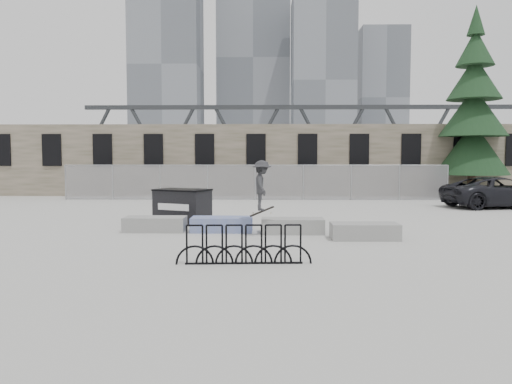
# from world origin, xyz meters

# --- Properties ---
(ground) EXTENTS (120.00, 120.00, 0.00)m
(ground) POSITION_xyz_m (0.00, 0.00, 0.00)
(ground) COLOR #A8A7A3
(ground) RESTS_ON ground
(stone_wall) EXTENTS (36.00, 2.58, 4.50)m
(stone_wall) POSITION_xyz_m (0.00, 16.24, 2.26)
(stone_wall) COLOR #665D4B
(stone_wall) RESTS_ON ground
(chainlink_fence) EXTENTS (22.06, 0.06, 2.02)m
(chainlink_fence) POSITION_xyz_m (-0.00, 12.50, 1.04)
(chainlink_fence) COLOR gray
(chainlink_fence) RESTS_ON ground
(planter_far_left) EXTENTS (2.00, 0.90, 0.48)m
(planter_far_left) POSITION_xyz_m (-3.09, 0.20, 0.26)
(planter_far_left) COLOR gray
(planter_far_left) RESTS_ON ground
(planter_center_left) EXTENTS (2.00, 0.90, 0.48)m
(planter_center_left) POSITION_xyz_m (-0.87, 0.17, 0.26)
(planter_center_left) COLOR #3A51AE
(planter_center_left) RESTS_ON ground
(planter_center_right) EXTENTS (2.00, 0.90, 0.48)m
(planter_center_right) POSITION_xyz_m (1.44, -0.14, 0.26)
(planter_center_right) COLOR gray
(planter_center_right) RESTS_ON ground
(planter_offset) EXTENTS (2.00, 0.90, 0.48)m
(planter_offset) POSITION_xyz_m (3.53, -1.28, 0.26)
(planter_offset) COLOR gray
(planter_offset) RESTS_ON ground
(dumpster) EXTENTS (2.25, 1.88, 1.28)m
(dumpster) POSITION_xyz_m (-2.50, 2.19, 0.64)
(dumpster) COLOR black
(dumpster) RESTS_ON ground
(bike_rack) EXTENTS (3.14, 0.22, 0.90)m
(bike_rack) POSITION_xyz_m (0.06, -4.81, 0.44)
(bike_rack) COLOR black
(bike_rack) RESTS_ON ground
(spruce_tree) EXTENTS (4.31, 4.31, 11.50)m
(spruce_tree) POSITION_xyz_m (13.11, 14.36, 5.01)
(spruce_tree) COLOR #38281E
(spruce_tree) RESTS_ON ground
(skyline_towers) EXTENTS (58.00, 28.00, 48.00)m
(skyline_towers) POSITION_xyz_m (-1.01, 93.81, 20.79)
(skyline_towers) COLOR slate
(skyline_towers) RESTS_ON ground
(truss_bridge) EXTENTS (70.00, 3.00, 9.80)m
(truss_bridge) POSITION_xyz_m (10.00, 55.00, 4.13)
(truss_bridge) COLOR #2D3033
(truss_bridge) RESTS_ON ground
(suv) EXTENTS (5.71, 3.33, 1.49)m
(suv) POSITION_xyz_m (11.97, 8.30, 0.75)
(suv) COLOR black
(suv) RESTS_ON ground
(skateboarder) EXTENTS (0.78, 1.06, 1.76)m
(skateboarder) POSITION_xyz_m (0.45, -0.66, 1.57)
(skateboarder) COLOR #2C2D2F
(skateboarder) RESTS_ON ground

